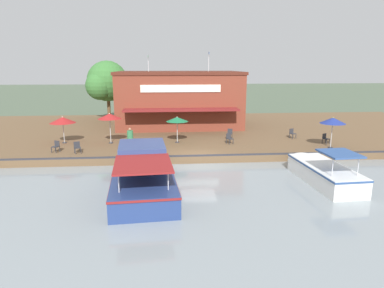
# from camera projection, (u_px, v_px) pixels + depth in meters

# --- Properties ---
(ground_plane) EXTENTS (220.00, 220.00, 0.00)m
(ground_plane) POSITION_uv_depth(u_px,v_px,m) (199.00, 165.00, 24.55)
(ground_plane) COLOR #4C5B47
(quay_deck) EXTENTS (22.00, 56.00, 0.60)m
(quay_deck) POSITION_uv_depth(u_px,v_px,m) (188.00, 132.00, 35.17)
(quay_deck) COLOR brown
(quay_deck) RESTS_ON ground
(quay_edge_fender) EXTENTS (0.20, 50.40, 0.10)m
(quay_edge_fender) POSITION_uv_depth(u_px,v_px,m) (199.00, 156.00, 24.50)
(quay_edge_fender) COLOR #2D2D33
(quay_edge_fender) RESTS_ON quay_deck
(waterfront_restaurant) EXTENTS (10.13, 12.97, 7.77)m
(waterfront_restaurant) POSITION_uv_depth(u_px,v_px,m) (179.00, 99.00, 36.75)
(waterfront_restaurant) COLOR brown
(waterfront_restaurant) RESTS_ON quay_deck
(patio_umbrella_by_entrance) EXTENTS (1.94, 1.94, 2.45)m
(patio_umbrella_by_entrance) POSITION_uv_depth(u_px,v_px,m) (333.00, 121.00, 26.54)
(patio_umbrella_by_entrance) COLOR #B7B7B7
(patio_umbrella_by_entrance) RESTS_ON quay_deck
(patio_umbrella_near_quay_edge) EXTENTS (1.94, 1.94, 2.53)m
(patio_umbrella_near_quay_edge) POSITION_uv_depth(u_px,v_px,m) (110.00, 116.00, 28.14)
(patio_umbrella_near_quay_edge) COLOR #B7B7B7
(patio_umbrella_near_quay_edge) RESTS_ON quay_deck
(patio_umbrella_mid_patio_left) EXTENTS (2.10, 2.10, 2.25)m
(patio_umbrella_mid_patio_left) POSITION_uv_depth(u_px,v_px,m) (63.00, 120.00, 28.24)
(patio_umbrella_mid_patio_left) COLOR #B7B7B7
(patio_umbrella_mid_patio_left) RESTS_ON quay_deck
(patio_umbrella_far_corner) EXTENTS (1.84, 1.84, 2.21)m
(patio_umbrella_far_corner) POSITION_uv_depth(u_px,v_px,m) (177.00, 119.00, 28.43)
(patio_umbrella_far_corner) COLOR #B7B7B7
(patio_umbrella_far_corner) RESTS_ON quay_deck
(cafe_chair_far_corner_seat) EXTENTS (0.58, 0.58, 0.85)m
(cafe_chair_far_corner_seat) POSITION_uv_depth(u_px,v_px,m) (56.00, 146.00, 25.60)
(cafe_chair_far_corner_seat) COLOR #2D2D33
(cafe_chair_far_corner_seat) RESTS_ON quay_deck
(cafe_chair_mid_patio) EXTENTS (0.59, 0.59, 0.85)m
(cafe_chair_mid_patio) POSITION_uv_depth(u_px,v_px,m) (229.00, 138.00, 28.36)
(cafe_chair_mid_patio) COLOR #2D2D33
(cafe_chair_mid_patio) RESTS_ON quay_deck
(cafe_chair_facing_river) EXTENTS (0.57, 0.57, 0.85)m
(cafe_chair_facing_river) POSITION_uv_depth(u_px,v_px,m) (292.00, 133.00, 30.50)
(cafe_chair_facing_river) COLOR #2D2D33
(cafe_chair_facing_river) RESTS_ON quay_deck
(cafe_chair_back_row_seat) EXTENTS (0.58, 0.58, 0.85)m
(cafe_chair_back_row_seat) POSITION_uv_depth(u_px,v_px,m) (77.00, 147.00, 25.29)
(cafe_chair_back_row_seat) COLOR #2D2D33
(cafe_chair_back_row_seat) RESTS_ON quay_deck
(cafe_chair_under_first_umbrella) EXTENTS (0.59, 0.59, 0.85)m
(cafe_chair_under_first_umbrella) POSITION_uv_depth(u_px,v_px,m) (325.00, 138.00, 28.32)
(cafe_chair_under_first_umbrella) COLOR #2D2D33
(cafe_chair_under_first_umbrella) RESTS_ON quay_deck
(cafe_chair_beside_entrance) EXTENTS (0.60, 0.60, 0.85)m
(cafe_chair_beside_entrance) POSITION_uv_depth(u_px,v_px,m) (230.00, 133.00, 30.45)
(cafe_chair_beside_entrance) COLOR #2D2D33
(cafe_chair_beside_entrance) RESTS_ON quay_deck
(person_mid_patio) EXTENTS (0.46, 0.46, 1.64)m
(person_mid_patio) POSITION_uv_depth(u_px,v_px,m) (130.00, 136.00, 26.57)
(person_mid_patio) COLOR #2D5193
(person_mid_patio) RESTS_ON quay_deck
(motorboat_nearest_quay) EXTENTS (9.38, 3.88, 2.44)m
(motorboat_nearest_quay) POSITION_uv_depth(u_px,v_px,m) (143.00, 172.00, 19.76)
(motorboat_nearest_quay) COLOR navy
(motorboat_nearest_quay) RESTS_ON river_water
(motorboat_mid_row) EXTENTS (6.95, 2.46, 2.21)m
(motorboat_mid_row) POSITION_uv_depth(u_px,v_px,m) (319.00, 170.00, 20.99)
(motorboat_mid_row) COLOR white
(motorboat_mid_row) RESTS_ON river_water
(mooring_post) EXTENTS (0.22, 0.22, 0.87)m
(mooring_post) POSITION_uv_depth(u_px,v_px,m) (142.00, 151.00, 24.33)
(mooring_post) COLOR #473323
(mooring_post) RESTS_ON quay_deck
(tree_downstream_bank) EXTENTS (5.08, 4.84, 6.94)m
(tree_downstream_bank) POSITION_uv_depth(u_px,v_px,m) (106.00, 82.00, 40.91)
(tree_downstream_bank) COLOR brown
(tree_downstream_bank) RESTS_ON quay_deck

